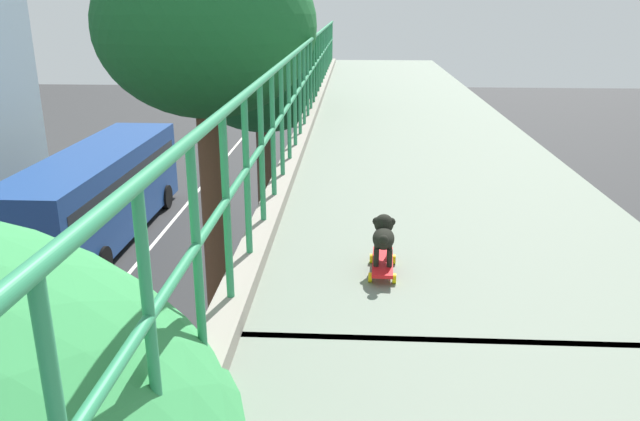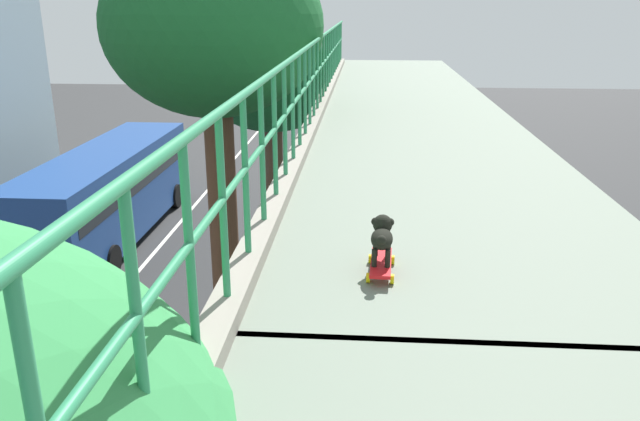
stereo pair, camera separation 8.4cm
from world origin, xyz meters
name	(u,v)px [view 1 (the left image)]	position (x,y,z in m)	size (l,w,h in m)	color
overpass_deck	(490,355)	(1.28, 0.00, 6.07)	(3.16, 34.11, 0.46)	slate
green_railing	(230,272)	(-0.25, 0.00, 6.56)	(0.20, 32.40, 1.22)	gray
city_bus	(98,191)	(-8.35, 16.99, 1.82)	(2.61, 10.78, 3.21)	navy
roadside_tree_mid	(207,37)	(-2.03, 7.41, 7.48)	(3.69, 3.69, 9.18)	brown
roadside_tree_far	(264,87)	(-2.01, 13.66, 5.86)	(3.72, 3.72, 7.28)	brown
toy_skateboard	(383,263)	(0.67, 0.65, 6.36)	(0.20, 0.50, 0.09)	red
small_dog	(384,234)	(0.67, 0.67, 6.56)	(0.16, 0.36, 0.29)	black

